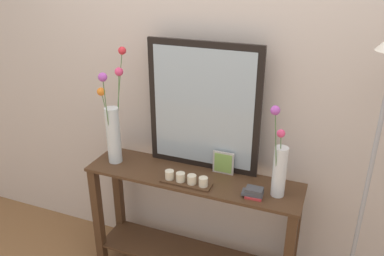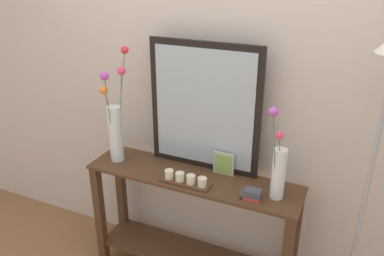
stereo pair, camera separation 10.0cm
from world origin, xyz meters
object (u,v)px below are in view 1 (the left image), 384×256
vase_right (279,167)px  book_stack (254,193)px  mirror_leaning (203,108)px  picture_frame_small (223,163)px  tall_vase_left (113,126)px  candle_tray (186,180)px  floor_lamp (375,148)px  console_table (192,219)px

vase_right → book_stack: (-0.12, -0.07, -0.16)m
mirror_leaning → picture_frame_small: (0.15, -0.04, -0.34)m
tall_vase_left → mirror_leaning: bearing=14.8°
mirror_leaning → tall_vase_left: mirror_leaning is taller
candle_tray → floor_lamp: bearing=4.1°
floor_lamp → picture_frame_small: bearing=170.8°
mirror_leaning → picture_frame_small: size_ratio=5.48×
candle_tray → vase_right: bearing=8.7°
console_table → tall_vase_left: bearing=-179.3°
mirror_leaning → tall_vase_left: bearing=-165.2°
console_table → floor_lamp: floor_lamp is taller
tall_vase_left → vase_right: bearing=-0.6°
vase_right → mirror_leaning: bearing=162.8°
floor_lamp → book_stack: bearing=-174.4°
console_table → picture_frame_small: (0.17, 0.11, 0.41)m
candle_tray → console_table: bearing=90.7°
picture_frame_small → floor_lamp: bearing=-9.2°
vase_right → floor_lamp: size_ratio=0.32×
picture_frame_small → tall_vase_left: bearing=-171.1°
candle_tray → picture_frame_small: size_ratio=2.11×
vase_right → candle_tray: vase_right is taller
picture_frame_small → floor_lamp: (0.82, -0.13, 0.32)m
vase_right → picture_frame_small: (-0.36, 0.12, -0.11)m
console_table → book_stack: book_stack is taller
console_table → picture_frame_small: 0.46m
picture_frame_small → floor_lamp: 0.89m
candle_tray → mirror_leaning: bearing=86.2°
console_table → vase_right: bearing=-1.9°
tall_vase_left → picture_frame_small: (0.72, 0.11, -0.18)m
mirror_leaning → floor_lamp: (0.98, -0.17, -0.02)m
vase_right → book_stack: size_ratio=4.52×
tall_vase_left → book_stack: (0.97, -0.08, -0.23)m
vase_right → console_table: bearing=178.1°
mirror_leaning → vase_right: mirror_leaning is taller
mirror_leaning → candle_tray: size_ratio=2.60×
console_table → floor_lamp: size_ratio=0.77×
picture_frame_small → book_stack: (0.24, -0.19, -0.05)m
tall_vase_left → book_stack: size_ratio=6.07×
console_table → tall_vase_left: 0.81m
tall_vase_left → candle_tray: (0.55, -0.09, -0.23)m
console_table → floor_lamp: (1.00, -0.03, 0.73)m
tall_vase_left → floor_lamp: (1.55, -0.02, 0.14)m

